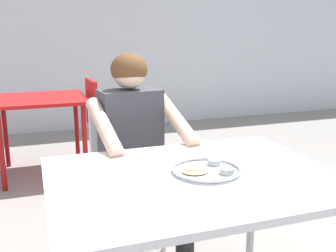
# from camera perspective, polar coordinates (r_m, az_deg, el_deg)

# --- Properties ---
(back_wall) EXTENTS (12.00, 0.12, 3.40)m
(back_wall) POSITION_cam_1_polar(r_m,az_deg,el_deg) (5.45, -12.70, 17.40)
(back_wall) COLOR silver
(back_wall) RESTS_ON ground
(table_foreground) EXTENTS (1.17, 0.88, 0.74)m
(table_foreground) POSITION_cam_1_polar(r_m,az_deg,el_deg) (1.64, 3.67, -9.44)
(table_foreground) COLOR silver
(table_foreground) RESTS_ON ground
(thali_tray) EXTENTS (0.29, 0.29, 0.03)m
(thali_tray) POSITION_cam_1_polar(r_m,az_deg,el_deg) (1.65, 5.69, -6.31)
(thali_tray) COLOR #B7BABF
(thali_tray) RESTS_ON table_foreground
(chair_foreground) EXTENTS (0.43, 0.44, 0.86)m
(chair_foreground) POSITION_cam_1_polar(r_m,az_deg,el_deg) (2.46, -6.26, -5.95)
(chair_foreground) COLOR silver
(chair_foreground) RESTS_ON ground
(diner_foreground) EXTENTS (0.53, 0.58, 1.20)m
(diner_foreground) POSITION_cam_1_polar(r_m,az_deg,el_deg) (2.19, -4.65, -2.33)
(diner_foreground) COLOR #2C2C2C
(diner_foreground) RESTS_ON ground
(table_background_red) EXTENTS (0.80, 0.77, 0.73)m
(table_background_red) POSITION_cam_1_polar(r_m,az_deg,el_deg) (3.76, -17.99, 2.52)
(table_background_red) COLOR #B71414
(table_background_red) RESTS_ON ground
(chair_red_right) EXTENTS (0.44, 0.44, 0.86)m
(chair_red_right) POSITION_cam_1_polar(r_m,az_deg,el_deg) (3.87, -9.35, 1.29)
(chair_red_right) COLOR red
(chair_red_right) RESTS_ON ground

